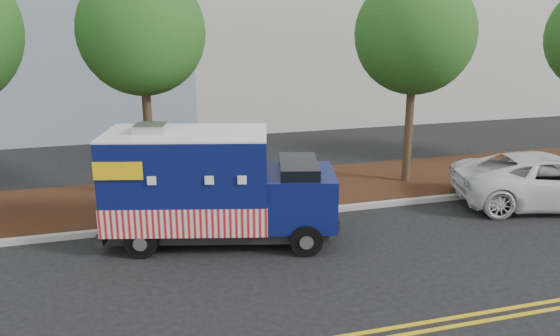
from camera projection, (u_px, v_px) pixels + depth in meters
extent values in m
plane|color=black|center=(182.00, 249.00, 12.98)|extent=(120.00, 120.00, 0.00)
cube|color=#9E9E99|center=(176.00, 225.00, 14.26)|extent=(120.00, 0.18, 0.15)
cube|color=black|center=(169.00, 200.00, 16.20)|extent=(120.00, 4.00, 0.15)
cylinder|color=#38281C|center=(149.00, 135.00, 15.76)|extent=(0.26, 0.26, 4.04)
sphere|color=#195016|center=(142.00, 32.00, 14.97)|extent=(3.51, 3.51, 3.51)
cylinder|color=#38281C|center=(409.00, 126.00, 17.33)|extent=(0.26, 0.26, 3.89)
sphere|color=#195016|center=(415.00, 34.00, 16.55)|extent=(3.68, 3.68, 3.68)
cube|color=black|center=(223.00, 226.00, 13.39)|extent=(5.30, 2.91, 0.25)
cube|color=#0B134E|center=(188.00, 178.00, 13.03)|extent=(4.17, 2.95, 2.16)
cube|color=#B40B12|center=(189.00, 208.00, 13.24)|extent=(4.22, 3.01, 0.67)
cube|color=white|center=(186.00, 133.00, 12.73)|extent=(4.17, 2.95, 0.05)
cube|color=#B7B7BA|center=(150.00, 128.00, 12.68)|extent=(0.88, 0.88, 0.20)
cube|color=#0B134E|center=(300.00, 197.00, 13.23)|extent=(2.05, 2.28, 1.26)
cube|color=black|center=(299.00, 173.00, 13.06)|extent=(1.31, 1.92, 0.58)
cube|color=black|center=(334.00, 213.00, 13.37)|extent=(0.52, 1.76, 0.27)
cube|color=black|center=(111.00, 226.00, 13.32)|extent=(0.66, 2.00, 0.25)
cube|color=#B7B7BA|center=(107.00, 177.00, 12.97)|extent=(0.44, 1.58, 1.71)
cube|color=#B7B7BA|center=(204.00, 164.00, 14.05)|extent=(1.58, 0.44, 0.99)
cube|color=yellow|center=(118.00, 171.00, 11.83)|extent=(1.05, 0.29, 0.40)
cube|color=yellow|center=(140.00, 148.00, 13.89)|extent=(1.05, 0.29, 0.40)
cylinder|color=black|center=(306.00, 240.00, 12.56)|extent=(0.79, 0.43, 0.76)
cylinder|color=black|center=(301.00, 212.00, 14.32)|extent=(0.79, 0.43, 0.76)
cylinder|color=black|center=(141.00, 242.00, 12.46)|extent=(0.79, 0.43, 0.76)
cylinder|color=black|center=(157.00, 214.00, 14.23)|extent=(0.79, 0.43, 0.76)
imported|color=silver|center=(550.00, 180.00, 15.77)|extent=(5.90, 3.86, 1.51)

